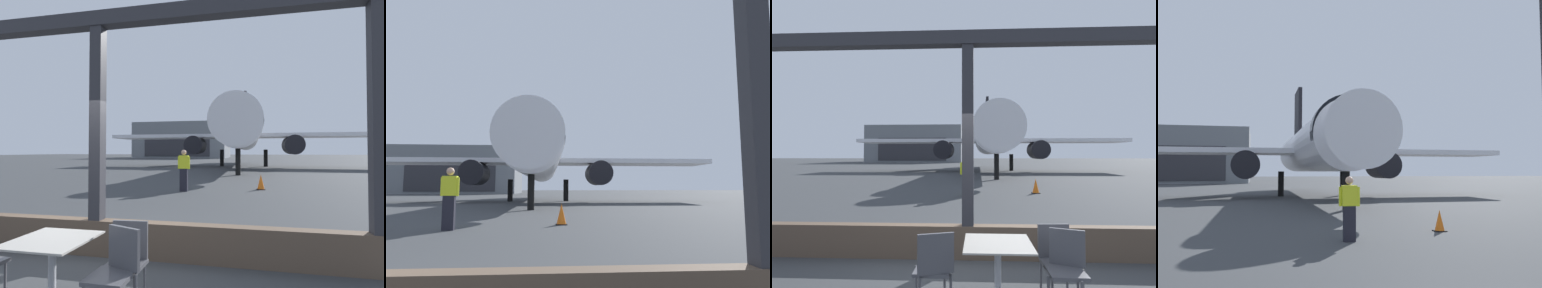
% 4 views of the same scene
% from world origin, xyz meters
% --- Properties ---
extents(ground_plane, '(220.00, 220.00, 0.00)m').
position_xyz_m(ground_plane, '(0.00, 40.00, 0.00)').
color(ground_plane, '#383A3D').
extents(airplane, '(28.48, 29.53, 10.36)m').
position_xyz_m(airplane, '(1.48, 27.27, 3.59)').
color(airplane, silver).
rests_on(airplane, ground).
extents(ground_crew_worker, '(0.55, 0.22, 1.74)m').
position_xyz_m(ground_crew_worker, '(-0.34, 7.58, 0.90)').
color(ground_crew_worker, black).
rests_on(ground_crew_worker, ground).
extents(traffic_cone, '(0.36, 0.36, 0.67)m').
position_xyz_m(traffic_cone, '(2.84, 8.80, 0.32)').
color(traffic_cone, orange).
rests_on(traffic_cone, ground).
extents(distant_hangar, '(22.67, 17.97, 8.82)m').
position_xyz_m(distant_hangar, '(-15.20, 71.47, 4.41)').
color(distant_hangar, slate).
rests_on(distant_hangar, ground).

